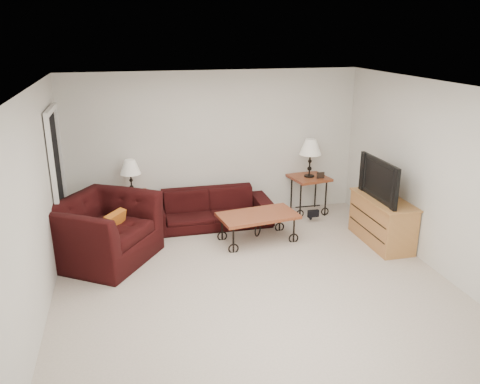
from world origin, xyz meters
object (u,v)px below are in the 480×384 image
Objects in this scene: armchair at (103,231)px; television at (385,179)px; lamp_left at (131,177)px; lamp_right at (310,158)px; coffee_table at (258,228)px; backpack at (311,210)px; side_table_right at (308,195)px; side_table_left at (133,211)px; sofa at (210,208)px; tv_stand at (382,221)px.

armchair is 1.29× the size of television.
television reaches higher than armchair.
lamp_right reaches higher than lamp_left.
coffee_table is 1.28m from backpack.
side_table_left is at bearing 180.00° from side_table_right.
sofa is at bearing -174.30° from side_table_right.
side_table_right is 1.60m from tv_stand.
sofa is 1.90× the size of television.
armchair is at bearing 174.63° from tv_stand.
sofa is 1.47× the size of armchair.
lamp_right is at bearing -38.63° from armchair.
lamp_left reaches higher than tv_stand.
coffee_table is (1.84, -0.99, -0.07)m from side_table_left.
sofa is 1.01m from coffee_table.
tv_stand is 1.33m from backpack.
side_table_left is 0.49× the size of tv_stand.
lamp_left reaches higher than side_table_left.
television is (1.80, -0.49, 0.80)m from coffee_table.
lamp_left is (0.00, 0.00, 0.58)m from side_table_left.
lamp_right is 0.90m from backpack.
lamp_left is 3.94m from television.
coffee_table is (1.84, -0.99, -0.65)m from lamp_left.
television reaches higher than sofa.
sofa is at bearing -27.56° from armchair.
tv_stand is (0.62, -1.48, 0.02)m from side_table_right.
armchair is at bearing -162.57° from side_table_right.
tv_stand reaches higher than coffee_table.
television reaches higher than coffee_table.
tv_stand reaches higher than side_table_right.
backpack is at bearing -7.07° from lamp_left.
sofa is 1.81m from side_table_right.
sofa is 3.01× the size of lamp_right.
coffee_table is (0.60, -0.81, -0.07)m from sofa.
side_table_left is at bearing 171.79° from sofa.
lamp_right is 1.74× the size of backpack.
side_table_left is at bearing 151.78° from coffee_table.
armchair reaches higher than side_table_right.
armchair is (-2.28, -0.11, 0.22)m from coffee_table.
television reaches higher than side_table_right.
lamp_left is 1.51× the size of backpack.
lamp_right reaches higher than side_table_left.
side_table_right is (3.05, 0.00, 0.04)m from side_table_left.
lamp_right is (1.80, 0.18, 0.71)m from sofa.
side_table_right is at bearing 0.00° from side_table_left.
backpack is (2.97, -0.37, -0.68)m from lamp_left.
lamp_left is 3.99m from tv_stand.
tv_stand is at bearing -15.08° from coffee_table.
television is (4.08, -0.39, 0.57)m from armchair.
television is (2.40, -1.30, 0.72)m from sofa.
sofa is 1.73m from backpack.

